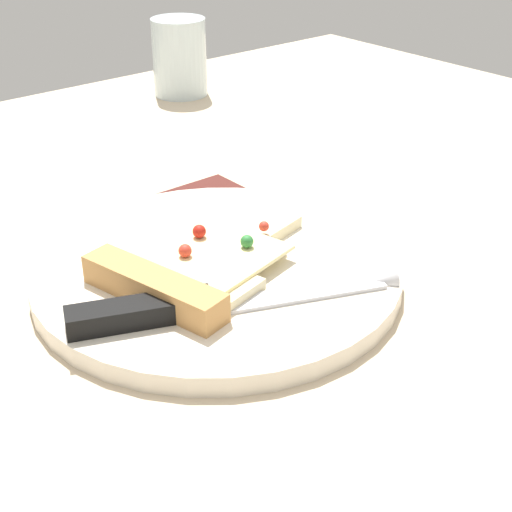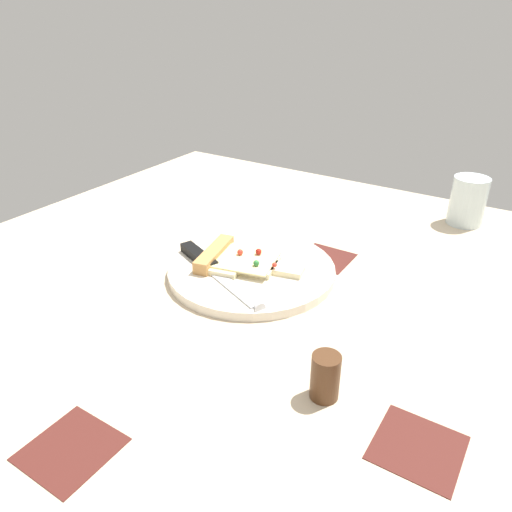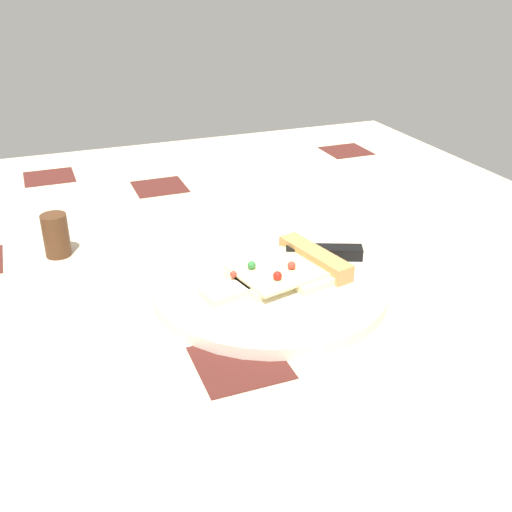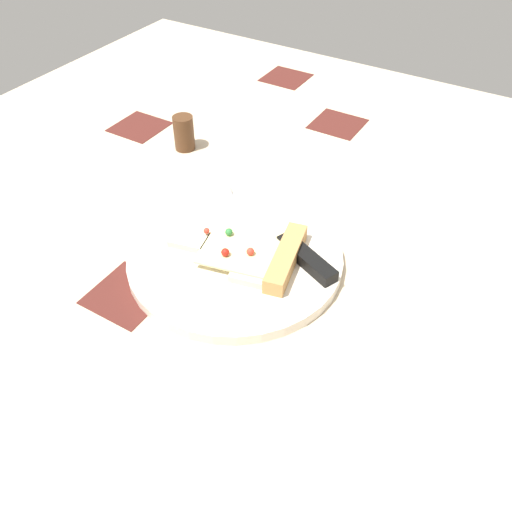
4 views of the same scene
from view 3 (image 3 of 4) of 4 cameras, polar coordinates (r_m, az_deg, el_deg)
ground_plane at (r=79.42cm, az=-4.31°, el=-2.61°), size 124.96×124.96×3.00cm
plate at (r=73.95cm, az=1.33°, el=-2.89°), size 28.77×28.77×1.57cm
pizza_slice at (r=74.55cm, az=2.98°, el=-1.28°), size 18.70×13.06×2.38cm
knife at (r=79.04cm, az=3.15°, el=0.28°), size 22.90×11.36×2.45cm
pepper_shaker at (r=86.42cm, az=-18.46°, el=1.88°), size 3.51×3.51×6.02cm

